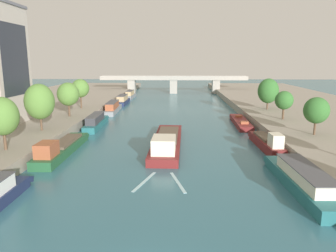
{
  "coord_description": "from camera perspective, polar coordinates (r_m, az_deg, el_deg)",
  "views": [
    {
      "loc": [
        1.66,
        -16.52,
        12.94
      ],
      "look_at": [
        0.0,
        37.5,
        1.65
      ],
      "focal_mm": 34.06,
      "sensor_mm": 36.0,
      "label": 1
    }
  ],
  "objects": [
    {
      "name": "moored_boat_left_downstream",
      "position": [
        63.85,
        -12.75,
        0.77
      ],
      "size": [
        2.76,
        14.24,
        2.52
      ],
      "color": "#23666B",
      "rests_on": "ground"
    },
    {
      "name": "moored_boat_left_end",
      "position": [
        95.64,
        -8.1,
        4.59
      ],
      "size": [
        2.62,
        12.8,
        2.73
      ],
      "color": "#1E284C",
      "rests_on": "ground"
    },
    {
      "name": "tree_left_past_mid",
      "position": [
        54.68,
        -22.01,
        4.06
      ],
      "size": [
        4.65,
        4.65,
        7.51
      ],
      "color": "brown",
      "rests_on": "quay_left"
    },
    {
      "name": "moored_boat_right_downstream",
      "position": [
        49.11,
        17.26,
        -2.85
      ],
      "size": [
        2.48,
        12.81,
        3.15
      ],
      "color": "maroon",
      "rests_on": "ground"
    },
    {
      "name": "tree_right_by_lamp",
      "position": [
        76.38,
        17.49,
        6.01
      ],
      "size": [
        4.68,
        4.68,
        7.05
      ],
      "color": "brown",
      "rests_on": "quay_right"
    },
    {
      "name": "quay_right",
      "position": [
        79.6,
        26.07,
        1.86
      ],
      "size": [
        36.0,
        170.0,
        1.72
      ],
      "primitive_type": "cube",
      "color": "gray",
      "rests_on": "ground"
    },
    {
      "name": "moored_boat_right_second",
      "position": [
        66.25,
        12.86,
        0.71
      ],
      "size": [
        3.13,
        15.43,
        2.12
      ],
      "color": "maroon",
      "rests_on": "ground"
    },
    {
      "name": "tree_right_far",
      "position": [
        64.45,
        20.06,
        4.33
      ],
      "size": [
        3.4,
        3.4,
        5.42
      ],
      "color": "brown",
      "rests_on": "quay_right"
    },
    {
      "name": "moored_boat_left_gap_after",
      "position": [
        46.8,
        -18.57,
        -3.75
      ],
      "size": [
        2.9,
        16.62,
        2.92
      ],
      "color": "#235633",
      "rests_on": "ground"
    },
    {
      "name": "quay_left",
      "position": [
        81.02,
        -24.75,
        2.13
      ],
      "size": [
        36.0,
        170.0,
        1.72
      ],
      "primitive_type": "cube",
      "color": "gray",
      "rests_on": "ground"
    },
    {
      "name": "moored_boat_right_far",
      "position": [
        35.36,
        22.87,
        -8.8
      ],
      "size": [
        3.52,
        15.89,
        2.52
      ],
      "color": "#23666B",
      "rests_on": "ground"
    },
    {
      "name": "moored_boat_left_second",
      "position": [
        81.05,
        -9.85,
        3.25
      ],
      "size": [
        2.97,
        14.93,
        2.72
      ],
      "color": "gray",
      "rests_on": "ground"
    },
    {
      "name": "barge_midriver",
      "position": [
        47.72,
        -0.23,
        -2.81
      ],
      "size": [
        4.63,
        22.03,
        3.07
      ],
      "color": "maroon",
      "rests_on": "ground"
    },
    {
      "name": "wake_behind_barge",
      "position": [
        34.88,
        -1.25,
        -9.95
      ],
      "size": [
        5.6,
        5.96,
        0.03
      ],
      "color": "#A5D1DB",
      "rests_on": "ground"
    },
    {
      "name": "moored_boat_left_near",
      "position": [
        110.15,
        -6.77,
        5.55
      ],
      "size": [
        2.5,
        12.27,
        2.64
      ],
      "color": "gray",
      "rests_on": "ground"
    },
    {
      "name": "tree_left_end_of_row",
      "position": [
        44.71,
        -27.53,
        1.54
      ],
      "size": [
        4.0,
        4.0,
        6.72
      ],
      "color": "brown",
      "rests_on": "quay_left"
    },
    {
      "name": "tree_left_by_lamp",
      "position": [
        77.18,
        -15.42,
        6.51
      ],
      "size": [
        4.02,
        4.02,
        6.81
      ],
      "color": "brown",
      "rests_on": "quay_left"
    },
    {
      "name": "bridge_far",
      "position": [
        125.34,
        1.0,
        7.81
      ],
      "size": [
        56.89,
        4.4,
        6.72
      ],
      "color": "#9E998E",
      "rests_on": "ground"
    },
    {
      "name": "tree_left_second",
      "position": [
        66.78,
        -17.44,
        5.44
      ],
      "size": [
        4.32,
        4.32,
        6.78
      ],
      "color": "brown",
      "rests_on": "quay_left"
    },
    {
      "name": "tree_right_second",
      "position": [
        52.72,
        25.02,
        2.54
      ],
      "size": [
        3.74,
        3.74,
        5.75
      ],
      "color": "brown",
      "rests_on": "quay_right"
    }
  ]
}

